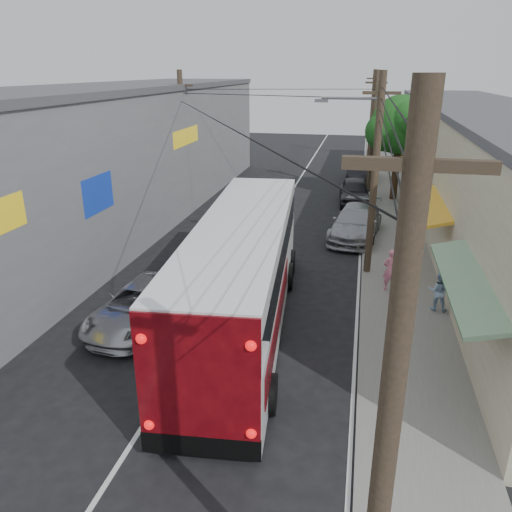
% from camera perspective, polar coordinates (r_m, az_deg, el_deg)
% --- Properties ---
extents(ground, '(120.00, 120.00, 0.00)m').
position_cam_1_polar(ground, '(11.52, -17.63, -24.77)').
color(ground, black).
rests_on(ground, ground).
extents(sidewalk, '(3.00, 80.00, 0.12)m').
position_cam_1_polar(sidewalk, '(28.02, 15.25, 3.35)').
color(sidewalk, slate).
rests_on(sidewalk, ground).
extents(building_right, '(7.09, 40.00, 6.25)m').
position_cam_1_polar(building_right, '(29.89, 24.37, 9.41)').
color(building_right, beige).
rests_on(building_right, ground).
extents(building_left, '(7.20, 36.00, 7.25)m').
position_cam_1_polar(building_left, '(28.43, -16.07, 10.97)').
color(building_left, slate).
rests_on(building_left, ground).
extents(utility_poles, '(11.80, 45.28, 8.00)m').
position_cam_1_polar(utility_poles, '(27.46, 8.85, 12.20)').
color(utility_poles, '#473828').
rests_on(utility_poles, ground).
extents(street_tree, '(4.40, 4.00, 6.60)m').
position_cam_1_polar(street_tree, '(33.07, 16.25, 14.00)').
color(street_tree, '#3F2B19').
rests_on(street_tree, ground).
extents(coach_bus, '(3.80, 12.86, 3.65)m').
position_cam_1_polar(coach_bus, '(16.12, -1.43, -1.78)').
color(coach_bus, white).
rests_on(coach_bus, ground).
extents(jeepney, '(2.68, 5.09, 1.37)m').
position_cam_1_polar(jeepney, '(17.02, -12.91, -5.53)').
color(jeepney, '#B8B7BF').
rests_on(jeepney, ground).
extents(parked_suv, '(2.84, 5.64, 1.57)m').
position_cam_1_polar(parked_suv, '(25.59, 11.36, 3.75)').
color(parked_suv, '#9B9CA3').
rests_on(parked_suv, ground).
extents(parked_car_mid, '(2.15, 4.77, 1.59)m').
position_cam_1_polar(parked_car_mid, '(32.21, 11.23, 7.24)').
color(parked_car_mid, '#252529').
rests_on(parked_car_mid, ground).
extents(parked_car_far, '(2.05, 4.94, 1.59)m').
position_cam_1_polar(parked_car_far, '(39.35, 11.86, 9.58)').
color(parked_car_far, black).
rests_on(parked_car_far, ground).
extents(pedestrian_near, '(0.68, 0.56, 1.61)m').
position_cam_1_polar(pedestrian_near, '(19.50, 15.09, -1.51)').
color(pedestrian_near, pink).
rests_on(pedestrian_near, sidewalk).
extents(pedestrian_far, '(0.77, 0.64, 1.43)m').
position_cam_1_polar(pedestrian_far, '(18.38, 20.15, -3.78)').
color(pedestrian_far, '#92B1D5').
rests_on(pedestrian_far, sidewalk).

